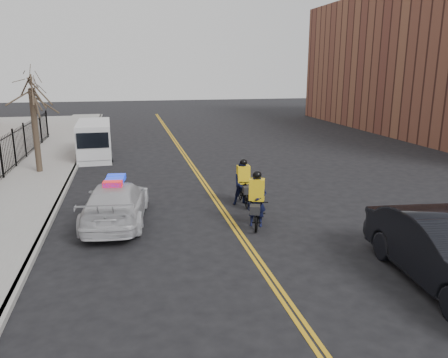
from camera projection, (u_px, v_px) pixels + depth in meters
name	position (u px, v px, depth m)	size (l,w,h in m)	color
ground	(240.00, 235.00, 13.63)	(120.00, 120.00, 0.00)	black
center_line_left	(197.00, 176.00, 21.18)	(0.10, 60.00, 0.01)	gold
center_line_right	(201.00, 175.00, 21.22)	(0.10, 60.00, 0.01)	gold
sidewalk	(34.00, 183.00, 19.61)	(3.00, 60.00, 0.15)	gray
curb	(69.00, 181.00, 19.93)	(0.20, 60.00, 0.15)	gray
street_tree	(32.00, 102.00, 20.63)	(3.20, 3.20, 4.80)	#3C2D23
police_cruiser	(116.00, 203.00, 14.62)	(2.45, 4.96, 1.55)	silver
dark_sedan	(448.00, 252.00, 10.32)	(1.80, 5.17, 1.70)	black
cargo_van	(94.00, 141.00, 25.12)	(2.07, 5.02, 2.08)	silver
cyclist_near	(256.00, 207.00, 14.31)	(1.30, 2.02, 1.87)	black
cyclist_far	(243.00, 187.00, 16.55)	(0.81, 1.78, 1.79)	black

